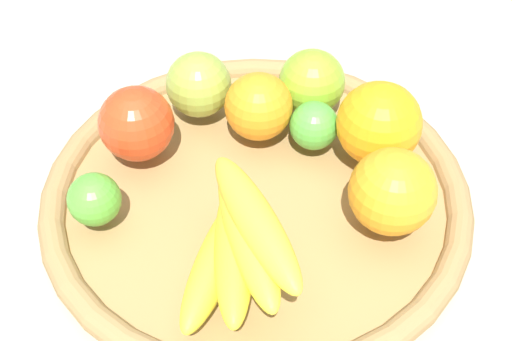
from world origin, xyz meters
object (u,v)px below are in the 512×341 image
object	(u,v)px
orange_1	(259,106)
orange_0	(393,192)
apple_1	(136,124)
orange_2	(379,124)
apple_2	(199,84)
apple_0	(312,82)
banana_bunch	(238,241)
lime_0	(94,199)
lime_1	(314,125)

from	to	relation	value
orange_1	orange_0	bearing A→B (deg)	-159.28
apple_1	orange_0	xyz separation A→B (m)	(-0.18, -0.18, 0.00)
orange_2	apple_2	distance (m)	0.19
orange_1	apple_0	bearing A→B (deg)	-78.84
apple_0	apple_2	xyz separation A→B (m)	(0.04, 0.11, -0.00)
banana_bunch	orange_0	world-z (taller)	same
apple_1	lime_0	world-z (taller)	apple_1
orange_1	apple_1	bearing A→B (deg)	79.90
orange_1	apple_1	world-z (taller)	apple_1
orange_1	apple_2	distance (m)	0.07
orange_2	apple_1	size ratio (longest dim) A/B	1.12
orange_1	orange_0	xyz separation A→B (m)	(-0.16, -0.06, 0.00)
orange_0	lime_1	size ratio (longest dim) A/B	1.61
apple_0	orange_0	size ratio (longest dim) A/B	0.88
lime_0	apple_2	xyz separation A→B (m)	(0.10, -0.14, 0.01)
apple_0	lime_1	distance (m)	0.06
apple_1	apple_2	world-z (taller)	apple_1
orange_2	lime_1	distance (m)	0.06
apple_1	apple_2	xyz separation A→B (m)	(0.03, -0.08, -0.00)
orange_1	apple_2	size ratio (longest dim) A/B	1.01
apple_0	orange_1	bearing A→B (deg)	101.16
orange_1	apple_1	xyz separation A→B (m)	(0.02, 0.12, 0.00)
orange_0	apple_2	world-z (taller)	orange_0
orange_2	apple_2	size ratio (longest dim) A/B	1.22
banana_bunch	lime_1	bearing A→B (deg)	-48.07
orange_0	apple_2	distance (m)	0.23
lime_0	apple_1	bearing A→B (deg)	-42.17
apple_2	lime_1	bearing A→B (deg)	-137.76
apple_0	lime_0	bearing A→B (deg)	103.64
orange_0	apple_2	size ratio (longest dim) A/B	1.16
banana_bunch	apple_1	distance (m)	0.18
orange_0	lime_1	bearing A→B (deg)	7.70
orange_2	orange_1	bearing A→B (deg)	50.19
orange_2	orange_0	bearing A→B (deg)	157.77
lime_0	lime_1	world-z (taller)	same
orange_2	orange_1	distance (m)	0.12
banana_bunch	orange_1	world-z (taller)	banana_bunch
orange_2	orange_0	size ratio (longest dim) A/B	1.05
lime_0	orange_1	bearing A→B (deg)	-75.48
apple_1	lime_1	world-z (taller)	apple_1
orange_1	apple_1	size ratio (longest dim) A/B	0.93
orange_1	apple_1	distance (m)	0.12
orange_2	orange_0	world-z (taller)	orange_2
banana_bunch	orange_0	distance (m)	0.14
orange_2	lime_1	world-z (taller)	orange_2
orange_2	apple_1	world-z (taller)	orange_2
banana_bunch	orange_1	distance (m)	0.17
banana_bunch	orange_2	world-z (taller)	orange_2
orange_0	apple_2	xyz separation A→B (m)	(0.21, 0.10, -0.01)
orange_2	lime_0	bearing A→B (deg)	83.79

